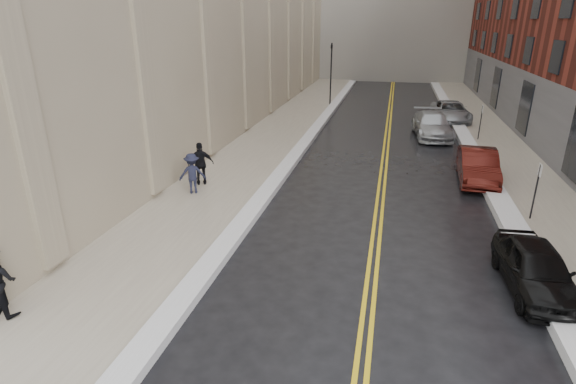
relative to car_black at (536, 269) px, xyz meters
The scene contains 16 objects.
ground 7.55m from the car_black, 154.70° to the right, with size 160.00×160.00×0.00m, color black.
sidewalk_left 17.07m from the car_black, 131.47° to the left, with size 4.00×64.00×0.15m, color gray.
sidewalk_right 12.99m from the car_black, 80.24° to the left, with size 3.00×64.00×0.15m, color gray.
lane_stripe_a 13.54m from the car_black, 109.07° to the left, with size 0.12×64.00×0.01m, color gold.
lane_stripe_b 13.47m from the car_black, 108.10° to the left, with size 0.12×64.00×0.01m, color gold.
snow_ridge_left 15.65m from the car_black, 125.14° to the left, with size 0.70×60.80×0.26m, color silver.
snow_ridge_right 12.80m from the car_black, 88.43° to the left, with size 0.85×60.80×0.30m, color silver.
traffic_signal 28.49m from the car_black, 109.34° to the left, with size 0.18×0.15×5.20m.
parking_sign_near 4.96m from the car_black, 77.06° to the left, with size 0.06×0.35×2.23m.
parking_sign_far 16.84m from the car_black, 86.25° to the left, with size 0.06×0.35×2.23m.
car_black is the anchor object (origin of this frame).
car_maroon 9.11m from the car_black, 90.82° to the left, with size 1.55×4.45×1.47m, color #42100B.
car_silver_near 17.56m from the car_black, 95.23° to the left, with size 2.12×5.21×1.51m, color #A5A8AD.
car_silver_far 22.52m from the car_black, 90.00° to the left, with size 2.41×5.22×1.45m, color #94979B.
pedestrian_b 12.76m from the car_black, 159.62° to the left, with size 1.10×0.63×1.70m, color #1A1C2F.
pedestrian_c 13.24m from the car_black, 155.39° to the left, with size 1.10×0.46×1.88m, color black.
Camera 1 is at (2.69, -8.57, 6.89)m, focal length 28.00 mm.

